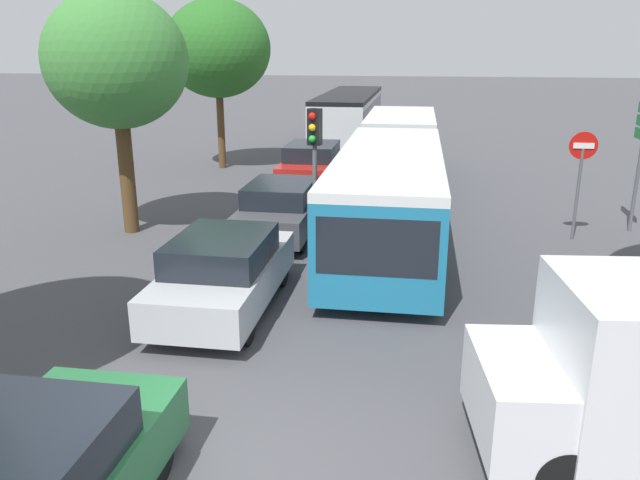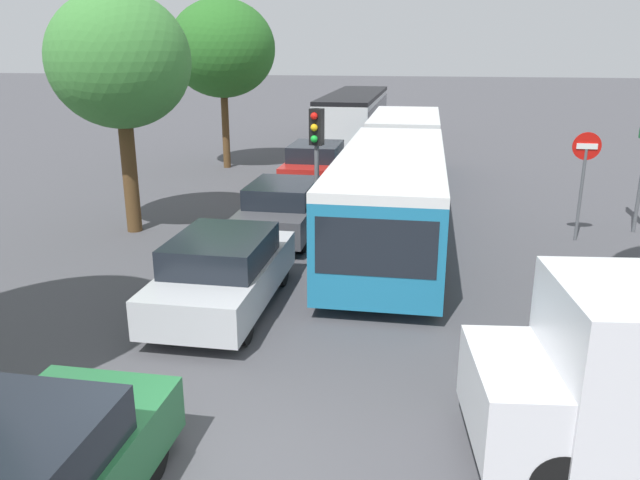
% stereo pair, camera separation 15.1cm
% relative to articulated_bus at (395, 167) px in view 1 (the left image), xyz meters
% --- Properties ---
extents(ground_plane, '(200.00, 200.00, 0.00)m').
position_rel_articulated_bus_xyz_m(ground_plane, '(-1.38, -12.63, -1.41)').
color(ground_plane, '#47474C').
extents(articulated_bus, '(2.51, 16.41, 2.43)m').
position_rel_articulated_bus_xyz_m(articulated_bus, '(0.00, 0.00, 0.00)').
color(articulated_bus, teal).
rests_on(articulated_bus, ground).
extents(city_bus_rear, '(2.65, 11.56, 2.48)m').
position_rel_articulated_bus_xyz_m(city_bus_rear, '(-3.04, 14.87, 0.03)').
color(city_bus_rear, silver).
rests_on(city_bus_rear, ground).
extents(queued_car_silver, '(1.85, 4.33, 1.50)m').
position_rel_articulated_bus_xyz_m(queued_car_silver, '(-2.89, -7.84, -0.64)').
color(queued_car_silver, '#B7BABF').
rests_on(queued_car_silver, ground).
extents(queued_car_graphite, '(1.79, 4.20, 1.46)m').
position_rel_articulated_bus_xyz_m(queued_car_graphite, '(-2.86, -2.87, -0.67)').
color(queued_car_graphite, '#47474C').
rests_on(queued_car_graphite, ground).
extents(queued_car_red, '(1.89, 4.43, 1.54)m').
position_rel_articulated_bus_xyz_m(queued_car_red, '(-3.08, 3.39, -0.63)').
color(queued_car_red, '#B21E19').
rests_on(queued_car_red, ground).
extents(traffic_light, '(0.37, 0.39, 3.40)m').
position_rel_articulated_bus_xyz_m(traffic_light, '(-1.91, -3.17, 1.09)').
color(traffic_light, '#56595E').
rests_on(traffic_light, ground).
extents(no_entry_sign, '(0.70, 0.08, 2.82)m').
position_rel_articulated_bus_xyz_m(no_entry_sign, '(4.78, -2.01, 0.47)').
color(no_entry_sign, '#56595E').
rests_on(no_entry_sign, ground).
extents(tree_left_mid, '(3.61, 3.61, 6.25)m').
position_rel_articulated_bus_xyz_m(tree_left_mid, '(-7.00, -3.14, 3.09)').
color(tree_left_mid, '#51381E').
rests_on(tree_left_mid, ground).
extents(tree_left_far, '(4.21, 4.21, 6.67)m').
position_rel_articulated_bus_xyz_m(tree_left_far, '(-7.37, 6.25, 3.34)').
color(tree_left_far, '#51381E').
rests_on(tree_left_far, ground).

